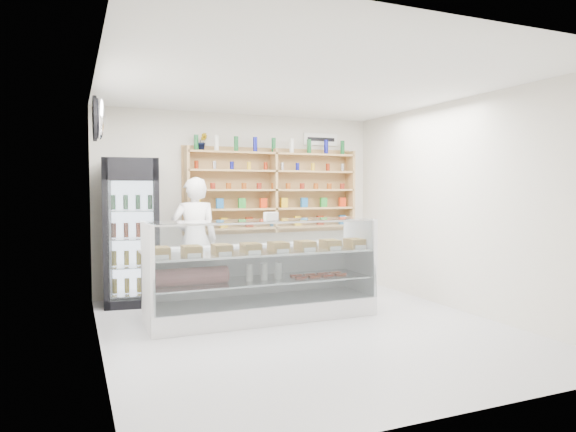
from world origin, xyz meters
name	(u,v)px	position (x,y,z in m)	size (l,w,h in m)	color
room	(307,208)	(0.00, 0.00, 1.40)	(5.00, 5.00, 5.00)	#ADACB1
display_counter	(262,291)	(-0.32, 0.64, 0.34)	(2.83, 0.85, 1.23)	white
shop_worker	(195,240)	(-0.88, 1.92, 0.89)	(0.65, 0.43, 1.78)	white
drinks_cooler	(132,232)	(-1.72, 2.09, 1.02)	(0.82, 0.80, 2.03)	black
wall_shelving	(274,190)	(0.50, 2.34, 1.59)	(2.84, 0.28, 1.33)	tan
potted_plant	(202,142)	(-0.65, 2.34, 2.33)	(0.15, 0.12, 0.27)	#1E6626
security_mirror	(99,119)	(-2.17, 1.20, 2.45)	(0.15, 0.50, 0.50)	silver
wall_sign	(321,139)	(1.40, 2.47, 2.45)	(0.62, 0.03, 0.20)	white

